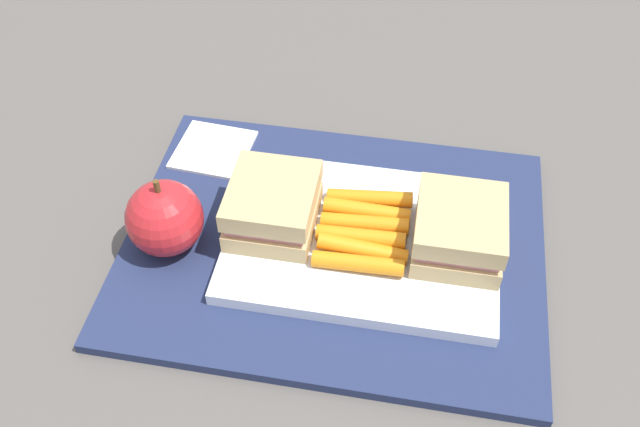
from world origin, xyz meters
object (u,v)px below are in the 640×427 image
at_px(sandwich_half_left, 459,230).
at_px(sandwich_half_right, 273,206).
at_px(carrot_sticks_bundle, 364,230).
at_px(paper_napkin, 213,149).
at_px(apple, 165,218).
at_px(food_tray, 363,240).

xyz_separation_m(sandwich_half_left, sandwich_half_right, (0.16, 0.00, 0.00)).
relative_size(carrot_sticks_bundle, paper_napkin, 1.26).
xyz_separation_m(apple, paper_napkin, (-0.00, -0.12, -0.03)).
xyz_separation_m(sandwich_half_left, carrot_sticks_bundle, (0.08, 0.00, -0.02)).
distance_m(sandwich_half_left, apple, 0.24).
relative_size(sandwich_half_left, sandwich_half_right, 1.00).
xyz_separation_m(food_tray, sandwich_half_right, (0.08, 0.00, 0.03)).
height_order(sandwich_half_left, sandwich_half_right, same).
bearing_deg(sandwich_half_left, carrot_sticks_bundle, 0.01).
xyz_separation_m(food_tray, carrot_sticks_bundle, (-0.00, 0.00, 0.01)).
bearing_deg(carrot_sticks_bundle, food_tray, -5.58).
distance_m(sandwich_half_left, sandwich_half_right, 0.16).
height_order(food_tray, sandwich_half_left, sandwich_half_left).
bearing_deg(sandwich_half_right, sandwich_half_left, 180.00).
distance_m(food_tray, paper_napkin, 0.19).
relative_size(sandwich_half_right, apple, 1.05).
bearing_deg(carrot_sticks_bundle, paper_napkin, -30.13).
xyz_separation_m(sandwich_half_left, apple, (0.24, 0.03, -0.00)).
relative_size(food_tray, apple, 3.01).
relative_size(sandwich_half_left, apple, 1.05).
distance_m(carrot_sticks_bundle, paper_napkin, 0.19).
bearing_deg(food_tray, apple, 9.85).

